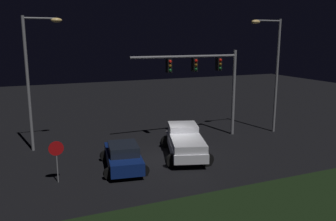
% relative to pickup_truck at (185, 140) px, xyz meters
% --- Properties ---
extents(ground_plane, '(80.00, 80.00, 0.00)m').
position_rel_pickup_truck_xyz_m(ground_plane, '(-0.86, -0.13, -1.00)').
color(ground_plane, black).
extents(grass_median, '(21.95, 5.48, 0.10)m').
position_rel_pickup_truck_xyz_m(grass_median, '(-0.86, -8.44, -0.95)').
color(grass_median, black).
rests_on(grass_median, ground_plane).
extents(pickup_truck, '(3.95, 5.75, 1.80)m').
position_rel_pickup_truck_xyz_m(pickup_truck, '(0.00, 0.00, 0.00)').
color(pickup_truck, silver).
rests_on(pickup_truck, ground_plane).
extents(car_sedan, '(2.91, 4.62, 1.51)m').
position_rel_pickup_truck_xyz_m(car_sedan, '(-4.29, -0.74, -0.26)').
color(car_sedan, navy).
rests_on(car_sedan, ground_plane).
extents(traffic_signal_gantry, '(8.32, 0.56, 6.50)m').
position_rel_pickup_truck_xyz_m(traffic_signal_gantry, '(3.17, 3.09, 3.90)').
color(traffic_signal_gantry, slate).
rests_on(traffic_signal_gantry, ground_plane).
extents(street_lamp_left, '(2.47, 0.44, 8.76)m').
position_rel_pickup_truck_xyz_m(street_lamp_left, '(-8.49, 4.81, 4.45)').
color(street_lamp_left, slate).
rests_on(street_lamp_left, ground_plane).
extents(street_lamp_right, '(2.68, 0.44, 8.79)m').
position_rel_pickup_truck_xyz_m(street_lamp_right, '(8.60, 2.48, 4.49)').
color(street_lamp_right, slate).
rests_on(street_lamp_right, ground_plane).
extents(stop_sign, '(0.76, 0.08, 2.23)m').
position_rel_pickup_truck_xyz_m(stop_sign, '(-7.98, -1.37, 0.56)').
color(stop_sign, slate).
rests_on(stop_sign, ground_plane).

